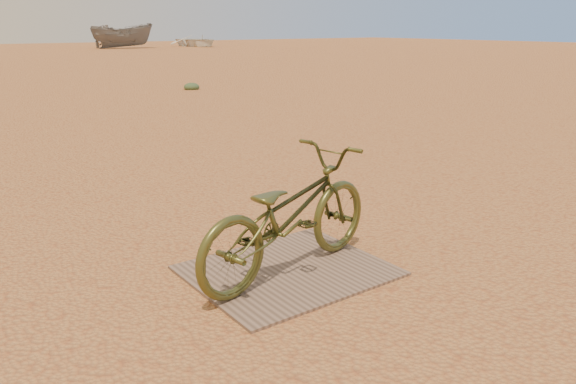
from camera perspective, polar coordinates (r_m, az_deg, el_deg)
ground at (r=3.86m, az=-3.19°, el=-11.73°), size 120.00×120.00×0.00m
plywood_board at (r=4.37m, az=-0.00°, el=-7.98°), size 1.45×1.21×0.02m
bicycle at (r=4.15m, az=0.07°, el=-2.25°), size 1.85×0.95×0.93m
boat_mid_right at (r=48.41m, az=-16.45°, el=14.98°), size 5.12×2.17×1.94m
boat_far_right at (r=51.00m, az=-9.24°, el=14.93°), size 4.06×5.20×0.98m
kale_b at (r=17.03m, az=-9.75°, el=10.24°), size 0.46×0.46×0.25m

